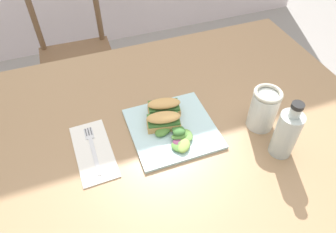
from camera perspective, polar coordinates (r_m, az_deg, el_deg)
ground_plane at (r=1.67m, az=0.04°, el=-16.50°), size 7.45×7.45×0.00m
dining_table at (r=1.10m, az=1.74°, el=-5.06°), size 1.30×0.95×0.74m
chair_wooden_far at (r=1.87m, az=-16.28°, el=10.43°), size 0.41×0.41×0.87m
plate_lunch at (r=0.99m, az=0.80°, el=-2.17°), size 0.26×0.26×0.01m
sandwich_half_front at (r=0.97m, az=-0.81°, el=-0.74°), size 0.11×0.08×0.06m
sandwich_half_back at (r=1.01m, az=-0.74°, el=1.78°), size 0.11×0.08×0.06m
salad_mixed_greens at (r=0.94m, az=1.80°, el=-3.89°), size 0.12×0.14×0.03m
napkin_folded at (r=0.96m, az=-13.41°, el=-6.15°), size 0.11×0.24×0.00m
fork_on_napkin at (r=0.97m, az=-13.64°, el=-5.25°), size 0.03×0.19×0.00m
bottle_cold_brew at (r=0.94m, az=20.61°, el=-3.28°), size 0.07×0.07×0.19m
mason_jar_iced_tea at (r=1.01m, az=16.95°, el=1.03°), size 0.09×0.09×0.14m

